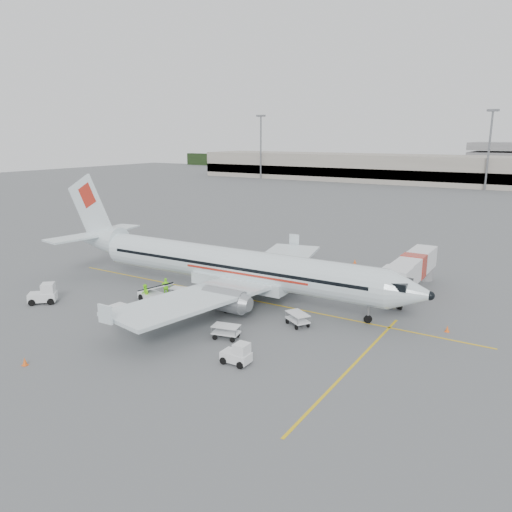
% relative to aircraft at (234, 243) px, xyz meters
% --- Properties ---
extents(ground, '(360.00, 360.00, 0.00)m').
position_rel_aircraft_xyz_m(ground, '(1.11, 0.21, -5.41)').
color(ground, '#56595B').
extents(stripe_lead, '(44.00, 0.20, 0.01)m').
position_rel_aircraft_xyz_m(stripe_lead, '(1.11, 0.21, -5.41)').
color(stripe_lead, yellow).
rests_on(stripe_lead, ground).
extents(stripe_cross, '(0.20, 20.00, 0.01)m').
position_rel_aircraft_xyz_m(stripe_cross, '(15.11, -7.79, -5.41)').
color(stripe_cross, yellow).
rests_on(stripe_cross, ground).
extents(terminal_west, '(110.00, 22.00, 9.00)m').
position_rel_aircraft_xyz_m(terminal_west, '(-38.89, 130.21, -0.91)').
color(terminal_west, gray).
rests_on(terminal_west, ground).
extents(treeline, '(300.00, 3.00, 6.00)m').
position_rel_aircraft_xyz_m(treeline, '(1.11, 175.21, -2.41)').
color(treeline, black).
rests_on(treeline, ground).
extents(mast_west, '(3.20, 1.20, 22.00)m').
position_rel_aircraft_xyz_m(mast_west, '(-68.89, 118.21, 5.59)').
color(mast_west, slate).
rests_on(mast_west, ground).
extents(mast_center, '(3.20, 1.20, 22.00)m').
position_rel_aircraft_xyz_m(mast_center, '(6.11, 118.21, 5.59)').
color(mast_center, slate).
rests_on(mast_center, ground).
extents(aircraft, '(39.91, 31.60, 10.82)m').
position_rel_aircraft_xyz_m(aircraft, '(0.00, 0.00, 0.00)').
color(aircraft, white).
rests_on(aircraft, ground).
extents(jet_bridge, '(2.89, 14.82, 3.88)m').
position_rel_aircraft_xyz_m(jet_bridge, '(14.15, 10.38, -3.47)').
color(jet_bridge, white).
rests_on(jet_bridge, ground).
extents(belt_loader, '(5.53, 2.94, 2.84)m').
position_rel_aircraft_xyz_m(belt_loader, '(-5.24, -5.07, -3.99)').
color(belt_loader, white).
rests_on(belt_loader, ground).
extents(tug_fore, '(2.01, 1.17, 1.54)m').
position_rel_aircraft_xyz_m(tug_fore, '(8.18, -11.76, -4.64)').
color(tug_fore, white).
rests_on(tug_fore, ground).
extents(tug_mid, '(2.04, 1.26, 1.52)m').
position_rel_aircraft_xyz_m(tug_mid, '(1.15, -3.32, -4.65)').
color(tug_mid, white).
rests_on(tug_mid, ground).
extents(tug_aft, '(2.73, 2.65, 1.87)m').
position_rel_aircraft_xyz_m(tug_aft, '(-14.21, -10.75, -4.48)').
color(tug_aft, white).
rests_on(tug_aft, ground).
extents(cart_loaded_a, '(2.32, 1.59, 1.12)m').
position_rel_aircraft_xyz_m(cart_loaded_a, '(-3.95, -3.13, -4.85)').
color(cart_loaded_a, white).
rests_on(cart_loaded_a, ground).
extents(cart_loaded_b, '(2.27, 1.44, 1.14)m').
position_rel_aircraft_xyz_m(cart_loaded_b, '(-4.84, -9.73, -4.84)').
color(cart_loaded_b, white).
rests_on(cart_loaded_b, ground).
extents(cart_empty_a, '(2.28, 1.64, 1.07)m').
position_rel_aircraft_xyz_m(cart_empty_a, '(5.12, -8.59, -4.88)').
color(cart_empty_a, white).
rests_on(cart_empty_a, ground).
extents(cart_empty_b, '(2.45, 2.18, 1.10)m').
position_rel_aircraft_xyz_m(cart_empty_b, '(8.56, -3.32, -4.86)').
color(cart_empty_b, white).
rests_on(cart_empty_b, ground).
extents(cone_nose, '(0.34, 0.34, 0.55)m').
position_rel_aircraft_xyz_m(cone_nose, '(19.28, 1.77, -5.14)').
color(cone_nose, '#FD6018').
rests_on(cone_nose, ground).
extents(cone_port, '(0.33, 0.33, 0.54)m').
position_rel_aircraft_xyz_m(cone_port, '(5.09, 18.71, -5.14)').
color(cone_port, '#FD6018').
rests_on(cone_port, ground).
extents(cone_stbd, '(0.36, 0.36, 0.59)m').
position_rel_aircraft_xyz_m(cone_stbd, '(-3.83, -19.58, -5.12)').
color(cone_stbd, '#FD6018').
rests_on(cone_stbd, ground).
extents(crew_a, '(0.72, 0.73, 1.70)m').
position_rel_aircraft_xyz_m(crew_a, '(-1.52, -1.29, -4.56)').
color(crew_a, '#81E41C').
rests_on(crew_a, ground).
extents(crew_b, '(1.06, 1.06, 1.73)m').
position_rel_aircraft_xyz_m(crew_b, '(-6.27, -5.53, -4.55)').
color(crew_b, '#81E41C').
rests_on(crew_b, ground).
extents(crew_c, '(1.08, 1.39, 1.90)m').
position_rel_aircraft_xyz_m(crew_c, '(-1.20, -1.72, -4.46)').
color(crew_c, '#81E41C').
rests_on(crew_c, ground).
extents(crew_d, '(1.15, 1.01, 1.86)m').
position_rel_aircraft_xyz_m(crew_d, '(-5.74, -3.23, -4.48)').
color(crew_d, '#81E41C').
rests_on(crew_d, ground).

